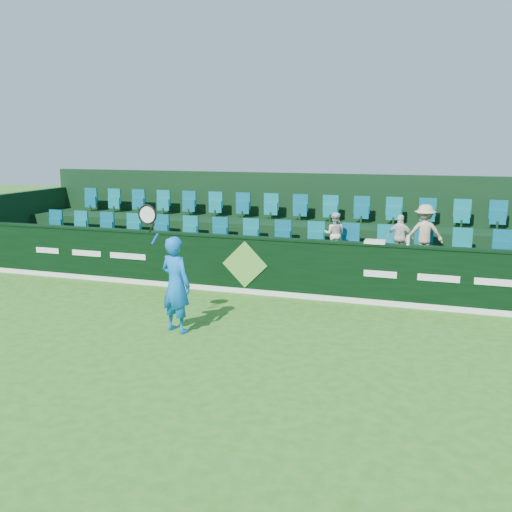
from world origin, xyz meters
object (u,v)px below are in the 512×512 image
(spectator_right, at_px, (424,233))
(towel, at_px, (375,242))
(spectator_left, at_px, (335,234))
(spectator_middle, at_px, (400,237))
(drinks_bottle, at_px, (408,240))
(tennis_player, at_px, (175,284))

(spectator_right, relative_size, towel, 2.94)
(spectator_left, distance_m, towel, 1.57)
(spectator_middle, distance_m, drinks_bottle, 1.15)
(spectator_middle, bearing_deg, towel, 77.12)
(spectator_right, xyz_separation_m, towel, (-0.97, -1.12, -0.07))
(spectator_middle, relative_size, spectator_right, 0.81)
(towel, bearing_deg, spectator_middle, 68.51)
(spectator_right, relative_size, drinks_bottle, 6.10)
(spectator_middle, height_order, spectator_right, spectator_right)
(spectator_left, relative_size, towel, 2.35)
(spectator_middle, bearing_deg, spectator_left, 8.61)
(tennis_player, relative_size, spectator_right, 1.89)
(drinks_bottle, bearing_deg, spectator_right, 75.70)
(tennis_player, distance_m, drinks_bottle, 5.03)
(spectator_middle, distance_m, towel, 1.21)
(tennis_player, height_order, drinks_bottle, tennis_player)
(spectator_left, distance_m, spectator_right, 2.07)
(tennis_player, bearing_deg, spectator_middle, 48.39)
(spectator_middle, xyz_separation_m, drinks_bottle, (0.25, -1.12, 0.13))
(spectator_left, relative_size, drinks_bottle, 4.88)
(spectator_right, distance_m, drinks_bottle, 1.16)
(spectator_left, xyz_separation_m, towel, (1.10, -1.12, 0.06))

